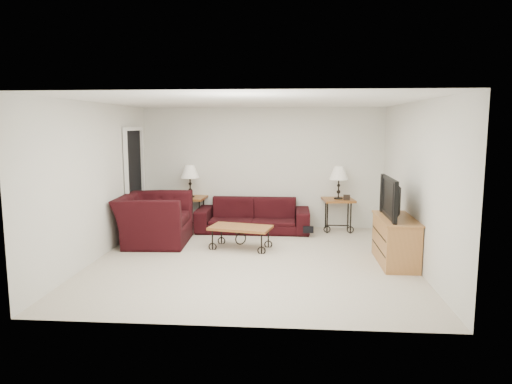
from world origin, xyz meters
TOP-DOWN VIEW (x-y plane):
  - ground at (0.00, 0.00)m, footprint 5.00×5.00m
  - wall_back at (0.00, 2.50)m, footprint 5.00×0.02m
  - wall_front at (0.00, -2.50)m, footprint 5.00×0.02m
  - wall_left at (-2.50, 0.00)m, footprint 0.02×5.00m
  - wall_right at (2.50, 0.00)m, footprint 0.02×5.00m
  - ceiling at (0.00, 0.00)m, footprint 5.00×5.00m
  - doorway at (-2.47, 1.65)m, footprint 0.08×0.94m
  - sofa at (-0.16, 2.02)m, footprint 2.27×0.89m
  - side_table_left at (-1.48, 2.20)m, footprint 0.65×0.65m
  - side_table_right at (1.56, 2.20)m, footprint 0.67×0.67m
  - lamp_left at (-1.48, 2.20)m, footprint 0.40×0.40m
  - lamp_right at (1.56, 2.20)m, footprint 0.42×0.42m
  - photo_frame_left at (-1.63, 2.05)m, footprint 0.13×0.03m
  - photo_frame_right at (1.71, 2.05)m, footprint 0.13×0.03m
  - coffee_table at (-0.27, 0.67)m, footprint 1.15×0.78m
  - armchair at (-1.88, 0.94)m, footprint 1.26×1.42m
  - throw_pillow at (-1.72, 0.89)m, footprint 0.12×0.41m
  - tv_stand at (2.23, -0.01)m, footprint 0.50×1.21m
  - television at (2.21, -0.01)m, footprint 0.14×1.08m
  - backpack at (0.94, 1.65)m, footprint 0.35×0.30m

SIDE VIEW (x-z plane):
  - ground at x=0.00m, z-range 0.00..0.00m
  - backpack at x=0.94m, z-range 0.00..0.39m
  - coffee_table at x=-0.27m, z-range 0.00..0.39m
  - side_table_right at x=1.56m, z-range 0.00..0.66m
  - sofa at x=-0.16m, z-range 0.00..0.66m
  - side_table_left at x=-1.48m, z-range 0.00..0.66m
  - tv_stand at x=2.23m, z-range 0.00..0.73m
  - armchair at x=-1.88m, z-range 0.00..0.89m
  - throw_pillow at x=-1.72m, z-range 0.32..0.72m
  - photo_frame_right at x=1.71m, z-range 0.66..0.77m
  - photo_frame_left at x=-1.63m, z-range 0.66..0.77m
  - lamp_right at x=1.56m, z-range 0.66..1.32m
  - lamp_left at x=-1.48m, z-range 0.66..1.33m
  - doorway at x=-2.47m, z-range 0.00..2.04m
  - television at x=2.21m, z-range 0.73..1.35m
  - wall_back at x=0.00m, z-range 0.00..2.50m
  - wall_front at x=0.00m, z-range 0.00..2.50m
  - wall_left at x=-2.50m, z-range 0.00..2.50m
  - wall_right at x=2.50m, z-range 0.00..2.50m
  - ceiling at x=0.00m, z-range 2.50..2.50m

